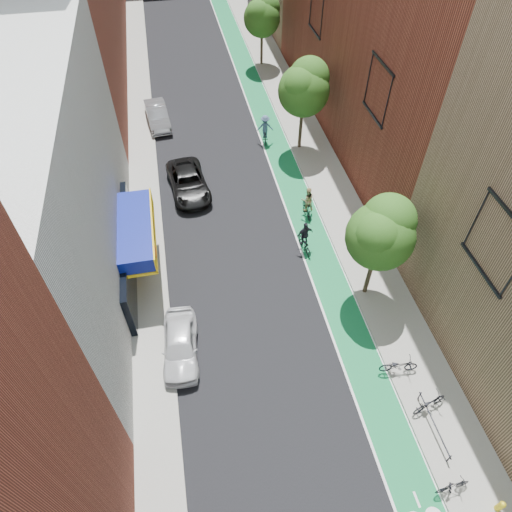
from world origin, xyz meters
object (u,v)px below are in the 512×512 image
cyclist_lane_mid (305,240)px  parked_car_silver (157,115)px  fire_hydrant (501,506)px  cyclist_lane_far (265,130)px  parked_car_black (188,182)px  cyclist_lane_near (307,204)px  parked_car_white (180,345)px

cyclist_lane_mid → parked_car_silver: bearing=-72.7°
fire_hydrant → cyclist_lane_far: bearing=97.8°
parked_car_black → cyclist_lane_near: (7.15, -3.81, 0.16)m
parked_car_black → parked_car_silver: size_ratio=1.14×
parked_car_black → parked_car_white: bearing=-103.1°
parked_car_white → parked_car_silver: 21.27m
cyclist_lane_near → cyclist_lane_far: size_ratio=0.94×
parked_car_black → cyclist_lane_far: 7.85m
parked_car_black → fire_hydrant: parked_car_black is taller
parked_car_silver → fire_hydrant: parked_car_silver is taller
parked_car_silver → cyclist_lane_mid: cyclist_lane_mid is taller
parked_car_black → cyclist_lane_far: bearing=31.4°
parked_car_black → cyclist_lane_near: bearing=-33.8°
cyclist_lane_far → parked_car_silver: bearing=-19.5°
fire_hydrant → parked_car_black: bearing=114.4°
parked_car_black → cyclist_lane_near: size_ratio=2.49×
cyclist_lane_near → cyclist_lane_mid: (-0.95, -2.95, -0.09)m
cyclist_lane_far → fire_hydrant: bearing=105.9°
parked_car_black → cyclist_lane_far: cyclist_lane_far is taller
cyclist_lane_mid → cyclist_lane_near: bearing=-117.1°
cyclist_lane_near → parked_car_white: bearing=43.7°
parked_car_black → fire_hydrant: 23.96m
cyclist_lane_near → cyclist_lane_mid: bearing=71.3°
parked_car_black → cyclist_lane_mid: cyclist_lane_mid is taller
parked_car_black → parked_car_silver: 9.01m
parked_car_black → fire_hydrant: (9.88, -21.83, -0.19)m
parked_car_black → fire_hydrant: size_ratio=7.24×
parked_car_white → parked_car_black: parked_car_white is taller
parked_car_silver → fire_hydrant: 32.77m
cyclist_lane_near → fire_hydrant: cyclist_lane_near is taller
parked_car_white → cyclist_lane_far: size_ratio=1.93×
parked_car_white → cyclist_lane_near: size_ratio=2.04×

